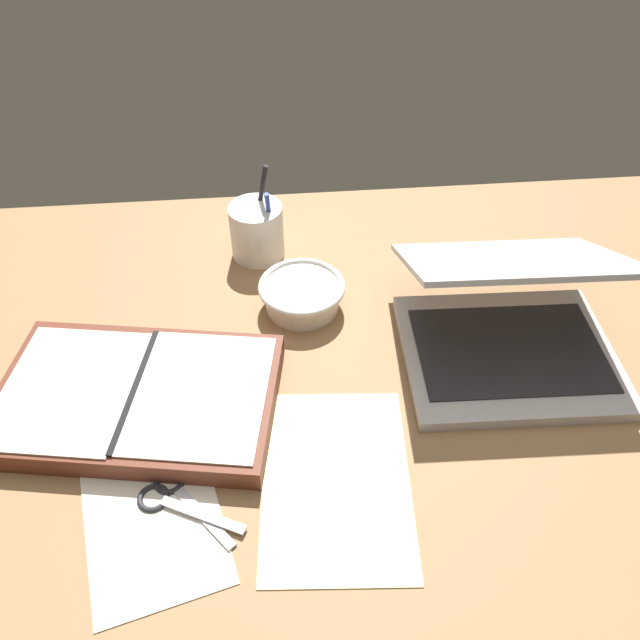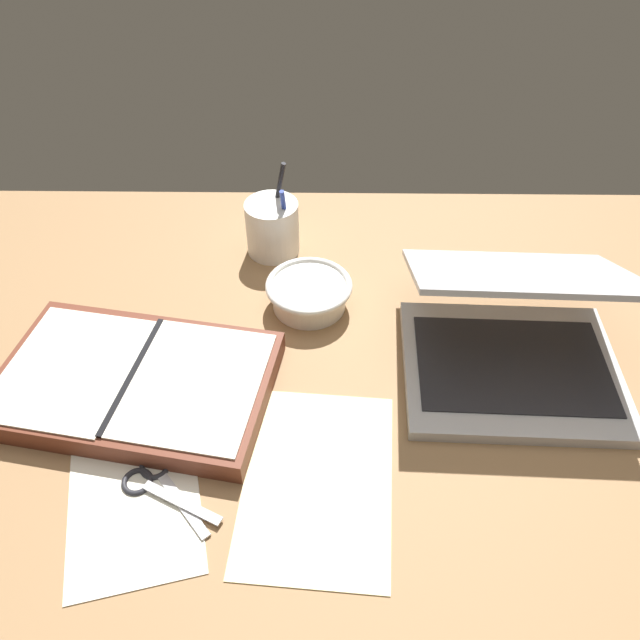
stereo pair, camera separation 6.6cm
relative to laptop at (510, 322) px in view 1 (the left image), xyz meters
The scene contains 8 objects.
desk_top 26.34cm from the laptop, 168.16° to the right, with size 140.00×100.00×2.00cm, color #936D47.
laptop is the anchor object (origin of this frame).
bowl 31.55cm from the laptop, 158.25° to the left, with size 13.66×13.66×4.75cm.
pen_cup 44.35cm from the laptop, 143.87° to the left, with size 9.11×9.11×16.18cm.
planner 53.25cm from the laptop, behind, with size 40.47×29.43×3.86cm.
scissors 51.91cm from the laptop, 156.07° to the right, with size 13.16×11.70×0.80cm.
paper_sheet_front 34.47cm from the laptop, 143.41° to the right, with size 18.13×26.94×0.16cm, color #F4EFB2.
paper_sheet_beside_planner 54.66cm from the laptop, 155.73° to the right, with size 15.39×24.16×0.16cm, color silver.
Camera 1 is at (-8.14, -56.50, 69.51)cm, focal length 35.00 mm.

